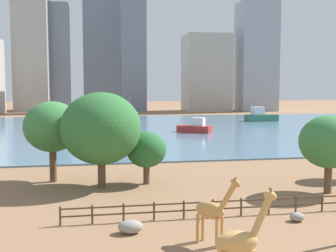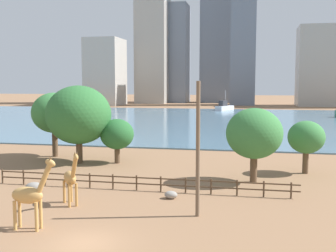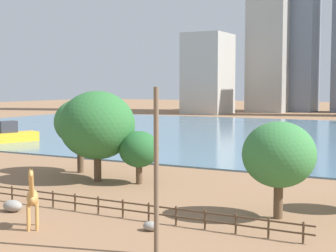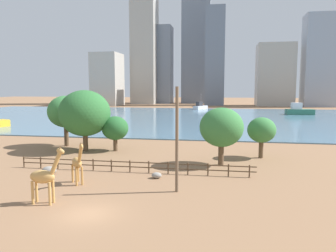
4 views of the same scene
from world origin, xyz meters
name	(u,v)px [view 3 (image 3 of 4)]	position (x,y,z in m)	size (l,w,h in m)	color
ground_plane	(323,135)	(0.00, 80.00, 0.00)	(400.00, 400.00, 0.00)	#8C6647
harbor_water	(320,136)	(0.00, 77.00, 0.10)	(180.00, 86.00, 0.20)	slate
giraffe_companion	(32,198)	(-3.97, 6.86, 2.04)	(2.37, 2.63, 4.28)	#C18C47
utility_pole	(156,172)	(5.65, 6.16, 4.62)	(0.28, 0.28, 9.24)	brown
boulder_near_fence	(13,206)	(-8.52, 9.66, 0.43)	(1.58, 1.14, 0.85)	gray
boulder_by_pole	(151,226)	(3.02, 10.08, 0.30)	(1.03, 0.81, 0.61)	gray
enclosure_fence	(125,207)	(-0.15, 12.00, 0.76)	(26.12, 0.14, 1.30)	#4C3826
tree_center_broad	(279,155)	(9.39, 16.96, 4.50)	(5.14, 5.14, 6.84)	brown
tree_right_tall	(139,149)	(-5.80, 23.23, 3.29)	(3.82, 3.82, 5.04)	brown
tree_left_small	(97,125)	(-10.05, 22.48, 5.48)	(7.35, 7.35, 8.80)	brown
tree_right_small	(80,122)	(-14.69, 25.79, 5.39)	(5.48, 5.48, 7.90)	brown
boat_ferry	(12,135)	(-41.95, 43.27, 1.36)	(5.49, 8.23, 3.41)	gold
skyline_tower_needle	(208,74)	(-49.07, 138.66, 13.14)	(13.32, 15.44, 26.28)	#B7B2A8
skyline_tower_short	(304,50)	(-24.63, 168.19, 21.92)	(8.51, 14.67, 43.84)	slate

